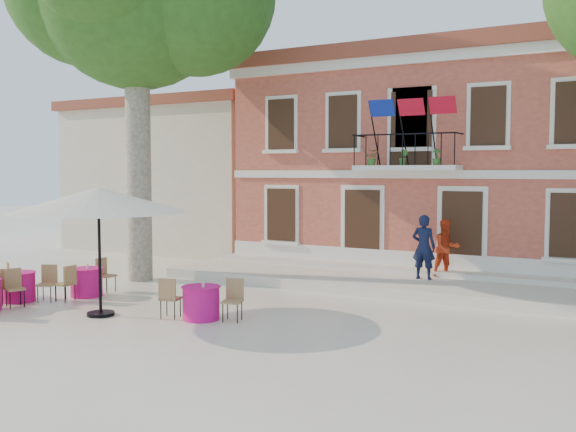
# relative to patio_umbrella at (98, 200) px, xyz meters

# --- Properties ---
(ground) EXTENTS (90.00, 90.00, 0.00)m
(ground) POSITION_rel_patio_umbrella_xyz_m (2.82, 2.33, -2.72)
(ground) COLOR beige
(ground) RESTS_ON ground
(main_building) EXTENTS (13.50, 9.59, 7.50)m
(main_building) POSITION_rel_patio_umbrella_xyz_m (4.82, 12.32, 1.06)
(main_building) COLOR #C96248
(main_building) RESTS_ON ground
(neighbor_west) EXTENTS (9.40, 9.40, 6.40)m
(neighbor_west) POSITION_rel_patio_umbrella_xyz_m (-6.68, 13.33, 0.50)
(neighbor_west) COLOR beige
(neighbor_west) RESTS_ON ground
(terrace) EXTENTS (14.00, 3.40, 0.30)m
(terrace) POSITION_rel_patio_umbrella_xyz_m (4.82, 6.73, -2.57)
(terrace) COLOR silver
(terrace) RESTS_ON ground
(patio_umbrella) EXTENTS (4.07, 4.07, 3.03)m
(patio_umbrella) POSITION_rel_patio_umbrella_xyz_m (0.00, 0.00, 0.00)
(patio_umbrella) COLOR black
(patio_umbrella) RESTS_ON ground
(pedestrian_navy) EXTENTS (0.68, 0.45, 1.86)m
(pedestrian_navy) POSITION_rel_patio_umbrella_xyz_m (5.68, 6.93, -1.49)
(pedestrian_navy) COLOR black
(pedestrian_navy) RESTS_ON terrace
(pedestrian_orange) EXTENTS (1.04, 1.02, 1.69)m
(pedestrian_orange) POSITION_rel_patio_umbrella_xyz_m (6.15, 7.63, -1.58)
(pedestrian_orange) COLOR red
(pedestrian_orange) RESTS_ON terrace
(cafe_table_0) EXTENTS (0.90, 1.92, 0.95)m
(cafe_table_0) POSITION_rel_patio_umbrella_xyz_m (-2.05, 1.54, -2.30)
(cafe_table_0) COLOR #CE137A
(cafe_table_0) RESTS_ON ground
(cafe_table_3) EXTENTS (1.87, 1.67, 0.95)m
(cafe_table_3) POSITION_rel_patio_umbrella_xyz_m (-3.09, 0.18, -2.29)
(cafe_table_3) COLOR #CE137A
(cafe_table_3) RESTS_ON ground
(cafe_table_4) EXTENTS (1.96, 0.93, 0.95)m
(cafe_table_4) POSITION_rel_patio_umbrella_xyz_m (2.32, 0.81, -2.30)
(cafe_table_4) COLOR #CE137A
(cafe_table_4) RESTS_ON ground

